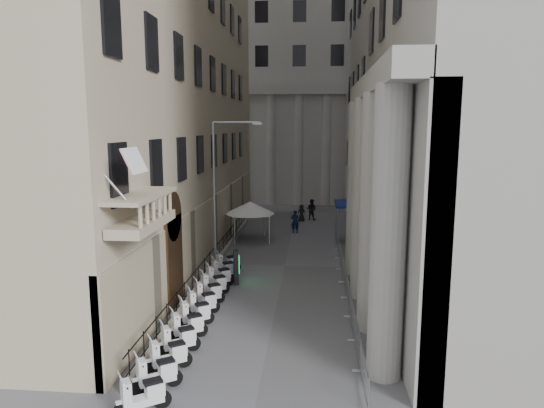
% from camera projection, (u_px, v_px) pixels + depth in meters
% --- Properties ---
extents(far_building, '(22.00, 10.00, 30.00)m').
position_uv_depth(far_building, '(300.00, 71.00, 56.27)').
color(far_building, '#A2A099').
rests_on(far_building, ground).
extents(iron_fence, '(0.30, 28.00, 1.40)m').
position_uv_depth(iron_fence, '(213.00, 270.00, 29.52)').
color(iron_fence, black).
rests_on(iron_fence, ground).
extents(blue_awning, '(1.60, 3.00, 3.00)m').
position_uv_depth(blue_awning, '(345.00, 242.00, 36.66)').
color(blue_awning, navy).
rests_on(blue_awning, ground).
extents(flag, '(1.00, 1.40, 8.20)m').
position_uv_depth(flag, '(144.00, 380.00, 16.70)').
color(flag, '#9E0C11').
rests_on(flag, ground).
extents(scooter_1, '(1.48, 1.24, 1.50)m').
position_uv_depth(scooter_1, '(158.00, 390.00, 16.03)').
color(scooter_1, white).
rests_on(scooter_1, ground).
extents(scooter_2, '(1.48, 1.24, 1.50)m').
position_uv_depth(scooter_2, '(169.00, 371.00, 17.31)').
color(scooter_2, white).
rests_on(scooter_2, ground).
extents(scooter_3, '(1.48, 1.24, 1.50)m').
position_uv_depth(scooter_3, '(179.00, 354.00, 18.59)').
color(scooter_3, white).
rests_on(scooter_3, ground).
extents(scooter_4, '(1.48, 1.24, 1.50)m').
position_uv_depth(scooter_4, '(188.00, 339.00, 19.87)').
color(scooter_4, white).
rests_on(scooter_4, ground).
extents(scooter_5, '(1.48, 1.24, 1.50)m').
position_uv_depth(scooter_5, '(196.00, 326.00, 21.15)').
color(scooter_5, white).
rests_on(scooter_5, ground).
extents(scooter_6, '(1.48, 1.24, 1.50)m').
position_uv_depth(scooter_6, '(203.00, 315.00, 22.43)').
color(scooter_6, white).
rests_on(scooter_6, ground).
extents(scooter_7, '(1.48, 1.24, 1.50)m').
position_uv_depth(scooter_7, '(209.00, 305.00, 23.71)').
color(scooter_7, white).
rests_on(scooter_7, ground).
extents(scooter_8, '(1.48, 1.24, 1.50)m').
position_uv_depth(scooter_8, '(214.00, 296.00, 24.99)').
color(scooter_8, white).
rests_on(scooter_8, ground).
extents(scooter_9, '(1.48, 1.24, 1.50)m').
position_uv_depth(scooter_9, '(219.00, 287.00, 26.27)').
color(scooter_9, white).
rests_on(scooter_9, ground).
extents(scooter_10, '(1.48, 1.24, 1.50)m').
position_uv_depth(scooter_10, '(223.00, 280.00, 27.55)').
color(scooter_10, white).
rests_on(scooter_10, ground).
extents(scooter_11, '(1.48, 1.24, 1.50)m').
position_uv_depth(scooter_11, '(228.00, 273.00, 28.83)').
color(scooter_11, white).
rests_on(scooter_11, ground).
extents(barrier_0, '(0.60, 2.40, 1.10)m').
position_uv_depth(barrier_0, '(364.00, 390.00, 16.02)').
color(barrier_0, '#A2A5AA').
rests_on(barrier_0, ground).
extents(barrier_1, '(0.60, 2.40, 1.10)m').
position_uv_depth(barrier_1, '(357.00, 355.00, 18.47)').
color(barrier_1, '#A2A5AA').
rests_on(barrier_1, ground).
extents(barrier_2, '(0.60, 2.40, 1.10)m').
position_uv_depth(barrier_2, '(352.00, 328.00, 20.93)').
color(barrier_2, '#A2A5AA').
rests_on(barrier_2, ground).
extents(barrier_3, '(0.60, 2.40, 1.10)m').
position_uv_depth(barrier_3, '(349.00, 307.00, 23.39)').
color(barrier_3, '#A2A5AA').
rests_on(barrier_3, ground).
extents(barrier_4, '(0.60, 2.40, 1.10)m').
position_uv_depth(barrier_4, '(345.00, 290.00, 25.85)').
color(barrier_4, '#A2A5AA').
rests_on(barrier_4, ground).
extents(barrier_5, '(0.60, 2.40, 1.10)m').
position_uv_depth(barrier_5, '(343.00, 276.00, 28.31)').
color(barrier_5, '#A2A5AA').
rests_on(barrier_5, ground).
extents(barrier_6, '(0.60, 2.40, 1.10)m').
position_uv_depth(barrier_6, '(340.00, 264.00, 30.77)').
color(barrier_6, '#A2A5AA').
rests_on(barrier_6, ground).
extents(barrier_7, '(0.60, 2.40, 1.10)m').
position_uv_depth(barrier_7, '(339.00, 254.00, 33.23)').
color(barrier_7, '#A2A5AA').
rests_on(barrier_7, ground).
extents(security_tent, '(3.69, 3.69, 3.00)m').
position_uv_depth(security_tent, '(254.00, 209.00, 36.46)').
color(security_tent, white).
rests_on(security_tent, ground).
extents(street_lamp, '(2.88, 0.70, 8.92)m').
position_uv_depth(street_lamp, '(220.00, 182.00, 28.69)').
color(street_lamp, '#92959A').
rests_on(street_lamp, ground).
extents(info_kiosk, '(0.45, 0.90, 1.83)m').
position_uv_depth(info_kiosk, '(236.00, 267.00, 26.87)').
color(info_kiosk, black).
rests_on(info_kiosk, ground).
extents(pedestrian_a, '(0.73, 0.53, 1.88)m').
position_uv_depth(pedestrian_a, '(295.00, 222.00, 39.54)').
color(pedestrian_a, '#0D1534').
rests_on(pedestrian_a, ground).
extents(pedestrian_b, '(1.17, 1.06, 1.95)m').
position_uv_depth(pedestrian_b, '(311.00, 209.00, 45.03)').
color(pedestrian_b, black).
rests_on(pedestrian_b, ground).
extents(pedestrian_c, '(0.88, 0.69, 1.57)m').
position_uv_depth(pedestrian_c, '(302.00, 213.00, 44.34)').
color(pedestrian_c, black).
rests_on(pedestrian_c, ground).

